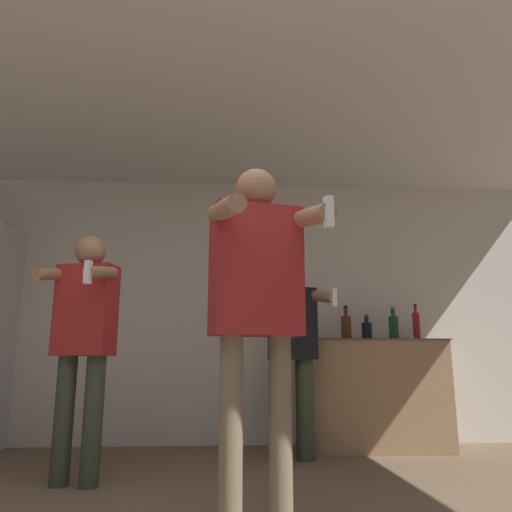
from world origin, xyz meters
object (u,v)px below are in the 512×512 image
at_px(bottle_brown_liquor, 346,327).
at_px(bottle_dark_rum, 394,327).
at_px(person_man_side, 84,333).
at_px(bottle_red_label, 314,326).
at_px(bottle_short_whiskey, 416,325).
at_px(person_spectator_back, 294,346).
at_px(person_woman_foreground, 257,292).
at_px(bottle_clear_vodka, 367,330).

relative_size(bottle_brown_liquor, bottle_dark_rum, 0.99).
relative_size(bottle_dark_rum, person_man_side, 0.21).
relative_size(bottle_red_label, bottle_short_whiskey, 0.96).
xyz_separation_m(bottle_brown_liquor, person_man_side, (-2.03, -1.23, -0.14)).
bearing_deg(person_spectator_back, person_woman_foreground, -104.03).
relative_size(bottle_clear_vodka, bottle_dark_rum, 0.75).
bearing_deg(person_man_side, person_woman_foreground, -40.21).
height_order(person_man_side, person_spectator_back, person_man_side).
height_order(bottle_brown_liquor, person_spectator_back, person_spectator_back).
bearing_deg(person_woman_foreground, bottle_red_label, 72.55).
distance_m(bottle_red_label, person_woman_foreground, 2.23).
distance_m(bottle_clear_vodka, person_man_side, 2.54).
bearing_deg(bottle_brown_liquor, bottle_red_label, -180.00).
bearing_deg(person_man_side, bottle_brown_liquor, 31.31).
height_order(bottle_brown_liquor, person_man_side, person_man_side).
relative_size(bottle_dark_rum, bottle_short_whiskey, 0.95).
distance_m(bottle_red_label, person_spectator_back, 0.60).
distance_m(bottle_clear_vodka, bottle_dark_rum, 0.26).
relative_size(bottle_red_label, person_spectator_back, 0.21).
xyz_separation_m(bottle_clear_vodka, person_spectator_back, (-0.75, -0.50, -0.17)).
distance_m(bottle_clear_vodka, bottle_red_label, 0.49).
bearing_deg(person_woman_foreground, person_man_side, 139.79).
xyz_separation_m(bottle_brown_liquor, person_woman_foreground, (-0.97, -2.13, 0.00)).
xyz_separation_m(bottle_clear_vodka, bottle_brown_liquor, (-0.19, 0.00, 0.03)).
height_order(bottle_dark_rum, bottle_short_whiskey, bottle_short_whiskey).
xyz_separation_m(bottle_dark_rum, person_woman_foreground, (-1.41, -2.13, -0.00)).
distance_m(bottle_red_label, person_man_side, 2.13).
height_order(bottle_red_label, bottle_dark_rum, bottle_red_label).
relative_size(bottle_brown_liquor, bottle_red_label, 0.98).
xyz_separation_m(bottle_red_label, person_woman_foreground, (-0.67, -2.13, -0.01)).
distance_m(bottle_clear_vodka, bottle_short_whiskey, 0.47).
bearing_deg(bottle_brown_liquor, person_spectator_back, -138.08).
distance_m(person_woman_foreground, person_spectator_back, 1.69).
bearing_deg(person_woman_foreground, bottle_brown_liquor, 65.58).
xyz_separation_m(bottle_clear_vodka, bottle_red_label, (-0.49, 0.00, 0.04)).
xyz_separation_m(person_man_side, person_spectator_back, (1.47, 0.73, -0.05)).
bearing_deg(person_spectator_back, bottle_red_label, 62.39).
relative_size(bottle_red_label, bottle_dark_rum, 1.02).
bearing_deg(bottle_dark_rum, person_spectator_back, -153.41).
bearing_deg(bottle_red_label, bottle_short_whiskey, -0.00).
height_order(bottle_red_label, person_woman_foreground, person_woman_foreground).
height_order(bottle_clear_vodka, bottle_brown_liquor, bottle_brown_liquor).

